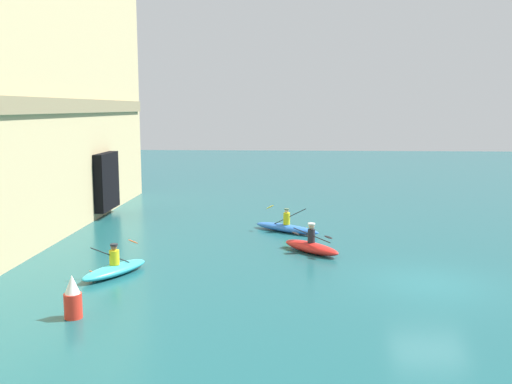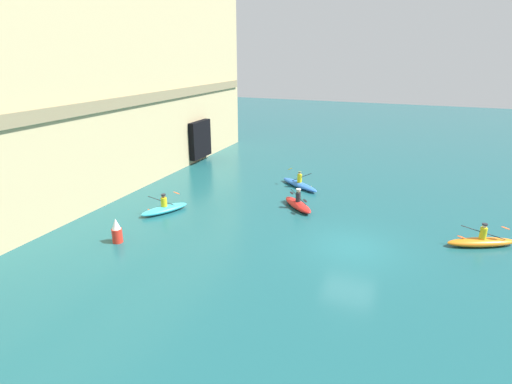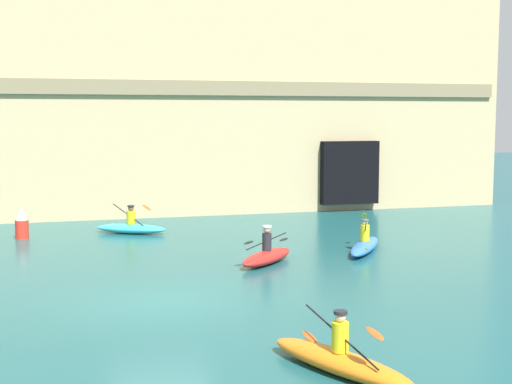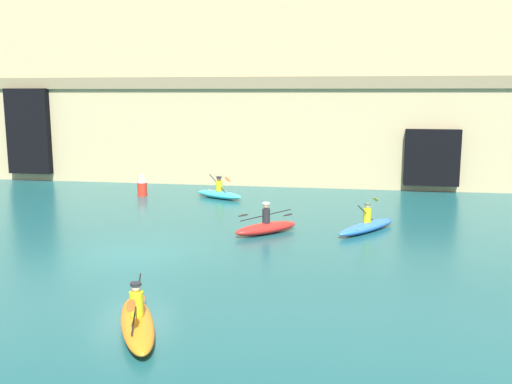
{
  "view_description": "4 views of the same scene",
  "coord_description": "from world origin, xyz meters",
  "px_view_note": "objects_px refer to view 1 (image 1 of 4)",
  "views": [
    {
      "loc": [
        -18.78,
        4.84,
        5.85
      ],
      "look_at": [
        4.54,
        6.15,
        2.39
      ],
      "focal_mm": 40.0,
      "sensor_mm": 36.0,
      "label": 1
    },
    {
      "loc": [
        -17.7,
        -2.13,
        8.86
      ],
      "look_at": [
        2.66,
        6.06,
        1.15
      ],
      "focal_mm": 28.0,
      "sensor_mm": 36.0,
      "label": 2
    },
    {
      "loc": [
        -2.46,
        -17.5,
        4.72
      ],
      "look_at": [
        4.57,
        7.36,
        1.91
      ],
      "focal_mm": 50.0,
      "sensor_mm": 36.0,
      "label": 3
    },
    {
      "loc": [
        7.21,
        -17.35,
        5.37
      ],
      "look_at": [
        3.26,
        5.47,
        1.34
      ],
      "focal_mm": 40.0,
      "sensor_mm": 36.0,
      "label": 4
    }
  ],
  "objects_px": {
    "kayak_red": "(311,246)",
    "kayak_blue": "(287,227)",
    "kayak_cyan": "(115,269)",
    "marker_buoy": "(73,298)"
  },
  "relations": [
    {
      "from": "kayak_red",
      "to": "kayak_blue",
      "type": "height_order",
      "value": "kayak_blue"
    },
    {
      "from": "kayak_cyan",
      "to": "kayak_red",
      "type": "height_order",
      "value": "kayak_red"
    },
    {
      "from": "kayak_blue",
      "to": "marker_buoy",
      "type": "bearing_deg",
      "value": 97.55
    },
    {
      "from": "kayak_cyan",
      "to": "kayak_blue",
      "type": "bearing_deg",
      "value": -10.73
    },
    {
      "from": "kayak_red",
      "to": "kayak_blue",
      "type": "bearing_deg",
      "value": -30.26
    },
    {
      "from": "kayak_cyan",
      "to": "marker_buoy",
      "type": "height_order",
      "value": "marker_buoy"
    },
    {
      "from": "kayak_red",
      "to": "marker_buoy",
      "type": "bearing_deg",
      "value": 92.88
    },
    {
      "from": "kayak_cyan",
      "to": "marker_buoy",
      "type": "distance_m",
      "value": 4.16
    },
    {
      "from": "kayak_blue",
      "to": "marker_buoy",
      "type": "height_order",
      "value": "kayak_blue"
    },
    {
      "from": "kayak_red",
      "to": "marker_buoy",
      "type": "relative_size",
      "value": 2.02
    }
  ]
}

